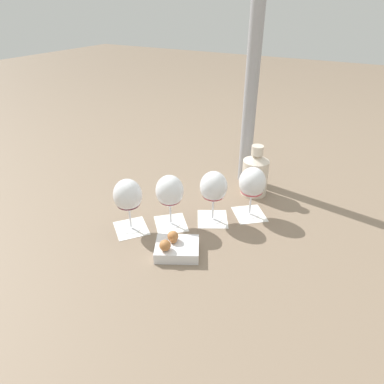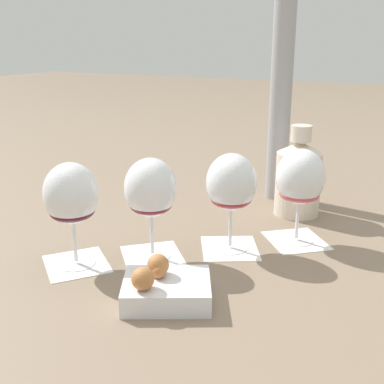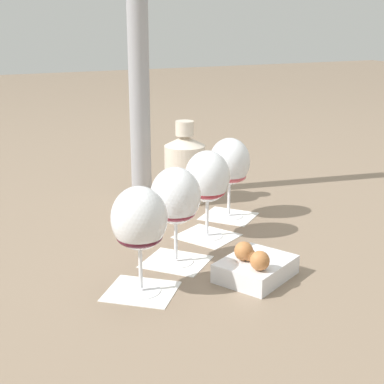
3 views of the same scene
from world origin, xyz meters
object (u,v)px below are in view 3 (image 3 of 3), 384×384
wine_glass_1 (207,180)px  wine_glass_3 (139,223)px  wine_glass_2 (175,200)px  wine_glass_0 (230,165)px  snack_dish (255,267)px  ceramic_vase (185,167)px  umbrella_pole (138,57)px

wine_glass_1 → wine_glass_3: bearing=-49.4°
wine_glass_2 → wine_glass_1: bearing=130.4°
wine_glass_0 → wine_glass_3: 0.44m
wine_glass_0 → wine_glass_1: 0.14m
wine_glass_2 → snack_dish: bearing=38.2°
wine_glass_1 → wine_glass_2: same height
ceramic_vase → snack_dish: 0.50m
wine_glass_0 → snack_dish: 0.37m
umbrella_pole → wine_glass_2: bearing=-12.0°
wine_glass_3 → wine_glass_1: bearing=130.6°
snack_dish → wine_glass_1: bearing=176.2°
wine_glass_0 → wine_glass_1: bearing=-47.7°
wine_glass_0 → ceramic_vase: ceramic_vase is taller
wine_glass_2 → wine_glass_3: bearing=-49.2°
wine_glass_1 → wine_glass_3: size_ratio=1.00×
wine_glass_0 → wine_glass_2: same height
wine_glass_3 → umbrella_pole: (-0.55, 0.20, 0.24)m
wine_glass_0 → ceramic_vase: bearing=-164.4°
wine_glass_0 → wine_glass_1: same height
snack_dish → umbrella_pole: (-0.59, -0.01, 0.34)m
wine_glass_0 → wine_glass_2: 0.30m
wine_glass_1 → wine_glass_0: bearing=132.3°
ceramic_vase → snack_dish: bearing=-9.1°
wine_glass_1 → umbrella_pole: umbrella_pole is taller
wine_glass_0 → wine_glass_3: size_ratio=1.00×
wine_glass_0 → ceramic_vase: size_ratio=0.90×
wine_glass_2 → umbrella_pole: 0.52m
wine_glass_3 → umbrella_pole: 0.63m
wine_glass_2 → ceramic_vase: (-0.36, 0.18, -0.04)m
ceramic_vase → umbrella_pole: size_ratio=0.29×
wine_glass_2 → snack_dish: size_ratio=1.11×
wine_glass_1 → ceramic_vase: (-0.26, 0.06, -0.04)m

